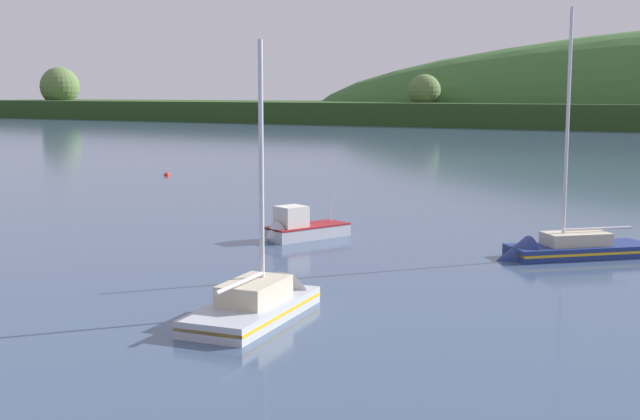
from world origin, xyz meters
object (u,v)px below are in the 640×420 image
sailboat_midwater_white (264,308)px  fishing_boat_moored (299,231)px  sailboat_near_mooring (561,254)px  mooring_buoy_midchannel (167,176)px

sailboat_midwater_white → fishing_boat_moored: bearing=19.1°
sailboat_near_mooring → sailboat_midwater_white: bearing=24.3°
sailboat_near_mooring → mooring_buoy_midchannel: size_ratio=18.65×
sailboat_near_mooring → fishing_boat_moored: 13.97m
sailboat_midwater_white → sailboat_near_mooring: bearing=-30.3°
fishing_boat_moored → mooring_buoy_midchannel: (-31.41, 22.39, -0.45)m
fishing_boat_moored → mooring_buoy_midchannel: 38.58m
sailboat_near_mooring → fishing_boat_moored: (-13.69, -2.74, 0.30)m
sailboat_near_mooring → fishing_boat_moored: sailboat_near_mooring is taller
sailboat_near_mooring → sailboat_midwater_white: (-5.61, -16.41, 0.04)m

